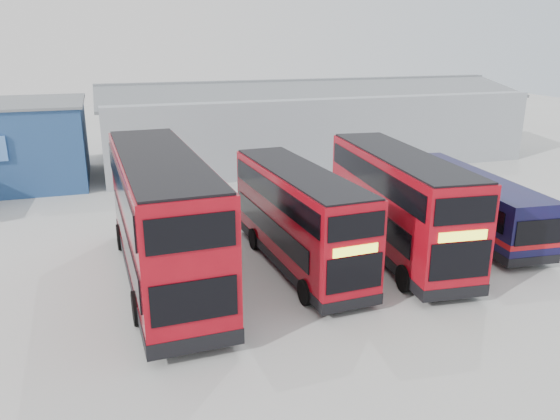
# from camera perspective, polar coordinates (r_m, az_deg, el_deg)

# --- Properties ---
(ground_plane) EXTENTS (120.00, 120.00, 0.00)m
(ground_plane) POSITION_cam_1_polar(r_m,az_deg,el_deg) (22.13, 1.45, -6.06)
(ground_plane) COLOR #A5A5A0
(ground_plane) RESTS_ON ground
(maintenance_shed) EXTENTS (30.50, 12.00, 5.89)m
(maintenance_shed) POSITION_cam_1_polar(r_m,az_deg,el_deg) (42.27, 2.80, 9.07)
(maintenance_shed) COLOR #949AA1
(maintenance_shed) RESTS_ON ground
(double_decker_left) EXTENTS (3.27, 11.74, 4.92)m
(double_decker_left) POSITION_cam_1_polar(r_m,az_deg,el_deg) (20.48, -12.18, -1.11)
(double_decker_left) COLOR #9B0815
(double_decker_left) RESTS_ON ground
(double_decker_centre) EXTENTS (2.80, 9.54, 3.99)m
(double_decker_centre) POSITION_cam_1_polar(r_m,az_deg,el_deg) (21.68, 1.94, -0.95)
(double_decker_centre) COLOR #9B0815
(double_decker_centre) RESTS_ON ground
(double_decker_right) EXTENTS (3.44, 10.49, 4.36)m
(double_decker_right) POSITION_cam_1_polar(r_m,az_deg,el_deg) (23.40, 12.16, 0.54)
(double_decker_right) COLOR #9B0815
(double_decker_right) RESTS_ON ground
(single_decker_blue) EXTENTS (3.24, 10.31, 2.75)m
(single_decker_blue) POSITION_cam_1_polar(r_m,az_deg,el_deg) (27.33, 19.00, 0.67)
(single_decker_blue) COLOR #0C0F36
(single_decker_blue) RESTS_ON ground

